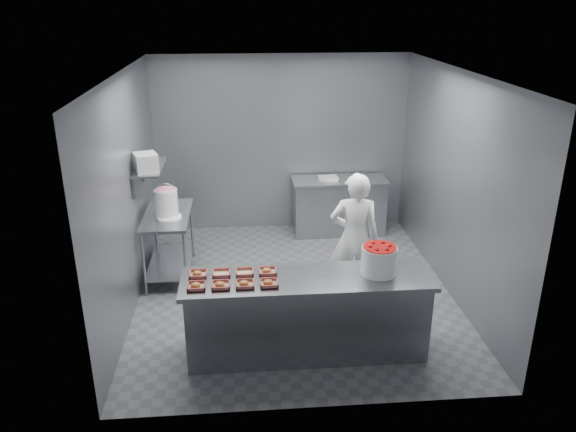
# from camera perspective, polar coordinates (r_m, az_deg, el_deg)

# --- Properties ---
(floor) EXTENTS (4.50, 4.50, 0.00)m
(floor) POSITION_cam_1_polar(r_m,az_deg,el_deg) (7.42, 0.65, -7.57)
(floor) COLOR #4C4C51
(floor) RESTS_ON ground
(ceiling) EXTENTS (4.50, 4.50, 0.00)m
(ceiling) POSITION_cam_1_polar(r_m,az_deg,el_deg) (6.54, 0.75, 14.42)
(ceiling) COLOR white
(ceiling) RESTS_ON wall_back
(wall_back) EXTENTS (4.00, 0.04, 2.80)m
(wall_back) POSITION_cam_1_polar(r_m,az_deg,el_deg) (9.00, -0.70, 7.31)
(wall_back) COLOR slate
(wall_back) RESTS_ON ground
(wall_left) EXTENTS (0.04, 4.50, 2.80)m
(wall_left) POSITION_cam_1_polar(r_m,az_deg,el_deg) (6.96, -15.94, 2.17)
(wall_left) COLOR slate
(wall_left) RESTS_ON ground
(wall_right) EXTENTS (0.04, 4.50, 2.80)m
(wall_right) POSITION_cam_1_polar(r_m,az_deg,el_deg) (7.31, 16.52, 3.04)
(wall_right) COLOR slate
(wall_right) RESTS_ON ground
(service_counter) EXTENTS (2.60, 0.70, 0.90)m
(service_counter) POSITION_cam_1_polar(r_m,az_deg,el_deg) (6.03, 1.92, -10.00)
(service_counter) COLOR slate
(service_counter) RESTS_ON ground
(prep_table) EXTENTS (0.60, 1.20, 0.90)m
(prep_table) POSITION_cam_1_polar(r_m,az_deg,el_deg) (7.74, -12.03, -1.92)
(prep_table) COLOR slate
(prep_table) RESTS_ON ground
(back_counter) EXTENTS (1.50, 0.60, 0.90)m
(back_counter) POSITION_cam_1_polar(r_m,az_deg,el_deg) (9.06, 5.18, 1.04)
(back_counter) COLOR slate
(back_counter) RESTS_ON ground
(wall_shelf) EXTENTS (0.35, 0.90, 0.03)m
(wall_shelf) POSITION_cam_1_polar(r_m,az_deg,el_deg) (7.44, -13.90, 4.83)
(wall_shelf) COLOR slate
(wall_shelf) RESTS_ON wall_left
(tray_0) EXTENTS (0.19, 0.18, 0.06)m
(tray_0) POSITION_cam_1_polar(r_m,az_deg,el_deg) (5.67, -9.31, -7.01)
(tray_0) COLOR tan
(tray_0) RESTS_ON service_counter
(tray_1) EXTENTS (0.19, 0.18, 0.06)m
(tray_1) POSITION_cam_1_polar(r_m,az_deg,el_deg) (5.66, -6.87, -6.95)
(tray_1) COLOR tan
(tray_1) RESTS_ON service_counter
(tray_2) EXTENTS (0.19, 0.18, 0.06)m
(tray_2) POSITION_cam_1_polar(r_m,az_deg,el_deg) (5.65, -4.42, -6.88)
(tray_2) COLOR tan
(tray_2) RESTS_ON service_counter
(tray_3) EXTENTS (0.19, 0.18, 0.06)m
(tray_3) POSITION_cam_1_polar(r_m,az_deg,el_deg) (5.66, -1.97, -6.80)
(tray_3) COLOR tan
(tray_3) RESTS_ON service_counter
(tray_4) EXTENTS (0.19, 0.18, 0.06)m
(tray_4) POSITION_cam_1_polar(r_m,az_deg,el_deg) (5.90, -9.14, -5.82)
(tray_4) COLOR tan
(tray_4) RESTS_ON service_counter
(tray_5) EXTENTS (0.19, 0.18, 0.04)m
(tray_5) POSITION_cam_1_polar(r_m,az_deg,el_deg) (5.89, -6.77, -5.79)
(tray_5) COLOR tan
(tray_5) RESTS_ON service_counter
(tray_6) EXTENTS (0.19, 0.18, 0.04)m
(tray_6) POSITION_cam_1_polar(r_m,az_deg,el_deg) (5.88, -4.42, -5.72)
(tray_6) COLOR tan
(tray_6) RESTS_ON service_counter
(tray_7) EXTENTS (0.19, 0.18, 0.06)m
(tray_7) POSITION_cam_1_polar(r_m,az_deg,el_deg) (5.88, -2.11, -5.62)
(tray_7) COLOR tan
(tray_7) RESTS_ON service_counter
(worker) EXTENTS (0.65, 0.47, 1.66)m
(worker) POSITION_cam_1_polar(r_m,az_deg,el_deg) (6.96, 6.75, -2.17)
(worker) COLOR white
(worker) RESTS_ON ground
(strawberry_tub) EXTENTS (0.37, 0.37, 0.31)m
(strawberry_tub) POSITION_cam_1_polar(r_m,az_deg,el_deg) (5.89, 9.24, -4.34)
(strawberry_tub) COLOR white
(strawberry_tub) RESTS_ON service_counter
(glaze_bucket) EXTENTS (0.32, 0.30, 0.46)m
(glaze_bucket) POSITION_cam_1_polar(r_m,az_deg,el_deg) (7.45, -12.27, 1.33)
(glaze_bucket) COLOR white
(glaze_bucket) RESTS_ON prep_table
(bucket_lid) EXTENTS (0.35, 0.35, 0.02)m
(bucket_lid) POSITION_cam_1_polar(r_m,az_deg,el_deg) (7.47, -11.98, -0.12)
(bucket_lid) COLOR white
(bucket_lid) RESTS_ON prep_table
(rag) EXTENTS (0.14, 0.13, 0.02)m
(rag) POSITION_cam_1_polar(r_m,az_deg,el_deg) (7.84, -11.54, 0.94)
(rag) COLOR #CCB28C
(rag) RESTS_ON prep_table
(appliance) EXTENTS (0.35, 0.37, 0.23)m
(appliance) POSITION_cam_1_polar(r_m,az_deg,el_deg) (7.20, -14.24, 5.30)
(appliance) COLOR gray
(appliance) RESTS_ON wall_shelf
(paper_stack) EXTENTS (0.31, 0.23, 0.05)m
(paper_stack) POSITION_cam_1_polar(r_m,az_deg,el_deg) (8.88, 4.09, 3.85)
(paper_stack) COLOR silver
(paper_stack) RESTS_ON back_counter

